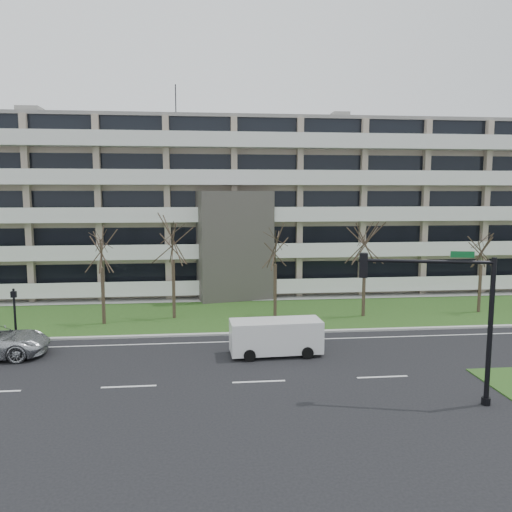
{
  "coord_description": "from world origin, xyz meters",
  "views": [
    {
      "loc": [
        -2.41,
        -22.38,
        8.79
      ],
      "look_at": [
        0.88,
        10.0,
        4.7
      ],
      "focal_mm": 35.0,
      "sensor_mm": 36.0,
      "label": 1
    }
  ],
  "objects": [
    {
      "name": "blue_sedan",
      "position": [
        1.83,
        5.59,
        0.65
      ],
      "size": [
        4.03,
        1.74,
        1.29
      ],
      "primitive_type": "imported",
      "rotation": [
        0.0,
        0.0,
        1.47
      ],
      "color": "#6999B7",
      "rests_on": "ground"
    },
    {
      "name": "tree_5",
      "position": [
        8.78,
        11.64,
        5.74
      ],
      "size": [
        3.69,
        3.69,
        7.39
      ],
      "color": "#382B21",
      "rests_on": "ground"
    },
    {
      "name": "sidewalk",
      "position": [
        0.0,
        18.5,
        0.04
      ],
      "size": [
        90.0,
        2.0,
        0.08
      ],
      "primitive_type": "cube",
      "color": "#B2B2AD",
      "rests_on": "ground"
    },
    {
      "name": "tree_4",
      "position": [
        2.49,
        12.32,
        5.29
      ],
      "size": [
        3.4,
        3.4,
        6.8
      ],
      "color": "#382B21",
      "rests_on": "ground"
    },
    {
      "name": "ground",
      "position": [
        0.0,
        0.0,
        0.0
      ],
      "size": [
        160.0,
        160.0,
        0.0
      ],
      "primitive_type": "plane",
      "color": "black",
      "rests_on": "ground"
    },
    {
      "name": "white_van",
      "position": [
        1.41,
        3.87,
        1.16
      ],
      "size": [
        5.06,
        2.23,
        1.93
      ],
      "rotation": [
        0.0,
        0.0,
        0.04
      ],
      "color": "white",
      "rests_on": "ground"
    },
    {
      "name": "apartment_building",
      "position": [
        -0.01,
        25.32,
        7.61
      ],
      "size": [
        60.5,
        15.1,
        18.75
      ],
      "color": "tan",
      "rests_on": "ground"
    },
    {
      "name": "tree_3",
      "position": [
        -4.69,
        12.43,
        5.85
      ],
      "size": [
        3.76,
        3.76,
        7.52
      ],
      "color": "#382B21",
      "rests_on": "ground"
    },
    {
      "name": "lane_edge_line",
      "position": [
        0.0,
        6.5,
        0.01
      ],
      "size": [
        90.0,
        0.12,
        0.01
      ],
      "primitive_type": "cube",
      "color": "white",
      "rests_on": "ground"
    },
    {
      "name": "traffic_signal",
      "position": [
        7.42,
        -3.08,
        4.18
      ],
      "size": [
        5.45,
        1.6,
        6.45
      ],
      "rotation": [
        0.0,
        0.0,
        -0.24
      ],
      "color": "black",
      "rests_on": "ground"
    },
    {
      "name": "curb",
      "position": [
        0.0,
        8.0,
        0.06
      ],
      "size": [
        90.0,
        0.35,
        0.12
      ],
      "primitive_type": "cube",
      "color": "#B2B2AD",
      "rests_on": "ground"
    },
    {
      "name": "tree_2",
      "position": [
        -9.3,
        11.32,
        5.4
      ],
      "size": [
        3.48,
        3.48,
        6.95
      ],
      "color": "#382B21",
      "rests_on": "ground"
    },
    {
      "name": "grass_verge",
      "position": [
        0.0,
        13.0,
        0.03
      ],
      "size": [
        90.0,
        10.0,
        0.06
      ],
      "primitive_type": "cube",
      "color": "#244818",
      "rests_on": "ground"
    },
    {
      "name": "pedestrian_signal",
      "position": [
        -13.54,
        7.29,
        2.11
      ],
      "size": [
        0.34,
        0.28,
        3.31
      ],
      "rotation": [
        0.0,
        0.0,
        0.12
      ],
      "color": "black",
      "rests_on": "ground"
    },
    {
      "name": "tree_6",
      "position": [
        17.7,
        11.99,
        4.95
      ],
      "size": [
        3.19,
        3.19,
        6.38
      ],
      "color": "#382B21",
      "rests_on": "ground"
    }
  ]
}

